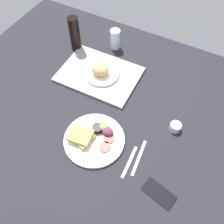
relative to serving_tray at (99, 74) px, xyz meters
The scene contains 10 objects.
ground_plane 31.09cm from the serving_tray, 54.08° to the right, with size 190.00×150.00×3.00cm, color black.
serving_tray is the anchor object (origin of this frame).
bread_plate_near 4.06cm from the serving_tray, 15.55° to the right, with size 19.79×19.79×8.34cm.
plate_with_salad 42.58cm from the serving_tray, 64.10° to the right, with size 29.56×29.56×5.40cm.
drinking_glass 26.75cm from the serving_tray, 97.09° to the left, with size 6.25×6.25×12.76cm, color silver.
soda_bottle 29.90cm from the serving_tray, 150.64° to the left, with size 6.40×6.40×22.00cm, color black.
espresso_cup 53.49cm from the serving_tray, 15.18° to the right, with size 5.60×5.60×4.00cm, color silver.
fork 56.55cm from the serving_tray, 46.04° to the right, with size 17.00×1.40×0.50cm, color #B7B7BC.
knife 55.97cm from the serving_tray, 40.98° to the right, with size 19.00×1.40×0.50cm, color #B7B7BC.
cell_phone 74.19cm from the serving_tray, 40.11° to the right, with size 14.40×7.20×0.80cm, color black.
Camera 1 is at (35.64, -60.18, 108.16)cm, focal length 39.91 mm.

